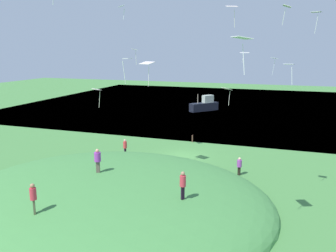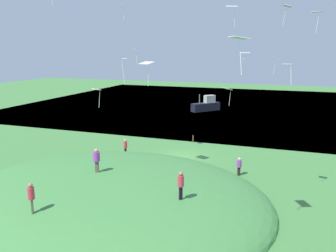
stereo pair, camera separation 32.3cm
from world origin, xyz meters
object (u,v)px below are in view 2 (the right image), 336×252
at_px(person_watching_kites, 125,145).
at_px(boat_on_lake, 206,105).
at_px(mooring_post, 193,139).
at_px(person_near_shore, 181,182).
at_px(person_with_child, 31,194).
at_px(kite_3, 288,66).
at_px(kite_10, 126,61).
at_px(kite_0, 122,7).
at_px(kite_1, 275,59).
at_px(kite_2, 135,50).
at_px(kite_13, 228,90).
at_px(kite_5, 232,7).
at_px(kite_7, 97,90).
at_px(kite_9, 147,64).
at_px(person_on_hilltop, 239,164).
at_px(kite_4, 287,7).
at_px(kite_15, 239,39).
at_px(person_walking_path, 97,158).
at_px(kite_12, 317,13).
at_px(kite_6, 245,53).

bearing_deg(person_watching_kites, boat_on_lake, -165.63).
xyz_separation_m(person_watching_kites, mooring_post, (-7.81, 4.92, -0.81)).
distance_m(person_near_shore, person_watching_kites, 14.85).
xyz_separation_m(person_with_child, kite_3, (-10.01, 12.96, 6.80)).
relative_size(person_watching_kites, kite_10, 0.93).
distance_m(person_watching_kites, kite_0, 13.16).
distance_m(kite_1, mooring_post, 12.71).
xyz_separation_m(kite_2, kite_13, (-1.24, 9.99, -4.03)).
xyz_separation_m(kite_5, kite_7, (4.80, -10.41, -6.83)).
distance_m(kite_5, kite_13, 9.62).
bearing_deg(kite_13, kite_10, -22.10).
bearing_deg(boat_on_lake, person_with_child, -139.01).
bearing_deg(kite_3, kite_9, -101.06).
height_order(person_on_hilltop, kite_13, kite_13).
distance_m(kite_5, kite_9, 8.58).
xyz_separation_m(kite_1, mooring_post, (2.07, -8.53, -9.20)).
relative_size(person_with_child, kite_0, 1.51).
relative_size(kite_4, kite_15, 0.97).
distance_m(person_with_child, kite_15, 13.87).
xyz_separation_m(kite_3, kite_15, (6.97, -2.30, 1.53)).
relative_size(kite_0, kite_2, 0.70).
distance_m(person_walking_path, kite_5, 16.60).
xyz_separation_m(person_near_shore, kite_15, (1.28, 3.29, 8.25)).
xyz_separation_m(kite_2, kite_3, (10.57, 15.93, -0.98)).
xyz_separation_m(kite_5, kite_15, (12.91, 2.53, -2.97)).
relative_size(person_walking_path, kite_4, 0.97).
bearing_deg(person_watching_kites, kite_3, 86.43).
distance_m(person_near_shore, kite_5, 16.19).
xyz_separation_m(kite_4, kite_12, (-2.08, 2.66, -0.44)).
xyz_separation_m(kite_2, kite_12, (-1.66, 18.05, 3.42)).
distance_m(person_with_child, kite_9, 14.03).
height_order(kite_1, kite_15, kite_15).
height_order(person_walking_path, mooring_post, person_walking_path).
bearing_deg(kite_2, kite_0, 14.61).
distance_m(boat_on_lake, kite_15, 44.59).
height_order(person_near_shore, person_watching_kites, person_near_shore).
height_order(person_walking_path, kite_12, kite_12).
bearing_deg(kite_15, kite_7, -122.08).
xyz_separation_m(person_on_hilltop, kite_0, (-0.21, -10.90, 13.32)).
distance_m(kite_6, kite_10, 17.35).
height_order(kite_7, kite_13, kite_7).
distance_m(kite_10, kite_15, 10.70).
distance_m(person_watching_kites, person_with_child, 15.90).
bearing_deg(kite_1, kite_6, -76.81).
relative_size(kite_1, kite_4, 1.08).
relative_size(person_on_hilltop, kite_12, 0.80).
xyz_separation_m(boat_on_lake, person_on_hilltop, (30.73, 10.10, 0.02)).
bearing_deg(kite_2, kite_15, 37.84).
bearing_deg(kite_10, person_walking_path, -24.22).
bearing_deg(kite_6, kite_13, -22.75).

